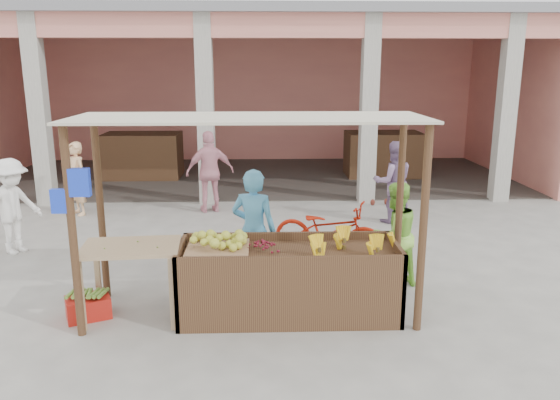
{
  "coord_description": "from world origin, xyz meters",
  "views": [
    {
      "loc": [
        0.19,
        -6.12,
        2.93
      ],
      "look_at": [
        0.44,
        1.2,
        1.14
      ],
      "focal_mm": 35.0,
      "sensor_mm": 36.0,
      "label": 1
    }
  ],
  "objects_px": {
    "vendor_blue": "(254,226)",
    "vendor_green": "(394,232)",
    "side_table": "(131,257)",
    "motorcycle": "(329,230)",
    "fruit_stall": "(289,283)",
    "red_crate": "(88,307)"
  },
  "relations": [
    {
      "from": "side_table",
      "to": "motorcycle",
      "type": "distance_m",
      "value": 3.23
    },
    {
      "from": "vendor_blue",
      "to": "fruit_stall",
      "type": "bearing_deg",
      "value": 132.74
    },
    {
      "from": "fruit_stall",
      "to": "motorcycle",
      "type": "relative_size",
      "value": 1.41
    },
    {
      "from": "vendor_green",
      "to": "motorcycle",
      "type": "height_order",
      "value": "vendor_green"
    },
    {
      "from": "vendor_blue",
      "to": "vendor_green",
      "type": "height_order",
      "value": "vendor_blue"
    },
    {
      "from": "side_table",
      "to": "vendor_blue",
      "type": "height_order",
      "value": "vendor_blue"
    },
    {
      "from": "red_crate",
      "to": "vendor_blue",
      "type": "bearing_deg",
      "value": -1.33
    },
    {
      "from": "vendor_blue",
      "to": "vendor_green",
      "type": "relative_size",
      "value": 1.15
    },
    {
      "from": "red_crate",
      "to": "vendor_blue",
      "type": "relative_size",
      "value": 0.28
    },
    {
      "from": "fruit_stall",
      "to": "red_crate",
      "type": "bearing_deg",
      "value": -179.77
    },
    {
      "from": "fruit_stall",
      "to": "red_crate",
      "type": "height_order",
      "value": "fruit_stall"
    },
    {
      "from": "fruit_stall",
      "to": "motorcycle",
      "type": "bearing_deg",
      "value": 69.64
    },
    {
      "from": "fruit_stall",
      "to": "red_crate",
      "type": "xyz_separation_m",
      "value": [
        -2.41,
        -0.01,
        -0.27
      ]
    },
    {
      "from": "side_table",
      "to": "vendor_green",
      "type": "relative_size",
      "value": 0.77
    },
    {
      "from": "red_crate",
      "to": "vendor_green",
      "type": "bearing_deg",
      "value": -11.41
    },
    {
      "from": "side_table",
      "to": "vendor_blue",
      "type": "relative_size",
      "value": 0.67
    },
    {
      "from": "motorcycle",
      "to": "vendor_green",
      "type": "bearing_deg",
      "value": -121.29
    },
    {
      "from": "side_table",
      "to": "vendor_blue",
      "type": "xyz_separation_m",
      "value": [
        1.42,
        0.84,
        0.12
      ]
    },
    {
      "from": "red_crate",
      "to": "side_table",
      "type": "bearing_deg",
      "value": -26.28
    },
    {
      "from": "side_table",
      "to": "vendor_green",
      "type": "xyz_separation_m",
      "value": [
        3.31,
        0.88,
        0.0
      ]
    },
    {
      "from": "fruit_stall",
      "to": "vendor_blue",
      "type": "xyz_separation_m",
      "value": [
        -0.43,
        0.81,
        0.48
      ]
    },
    {
      "from": "vendor_blue",
      "to": "vendor_green",
      "type": "distance_m",
      "value": 1.89
    }
  ]
}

